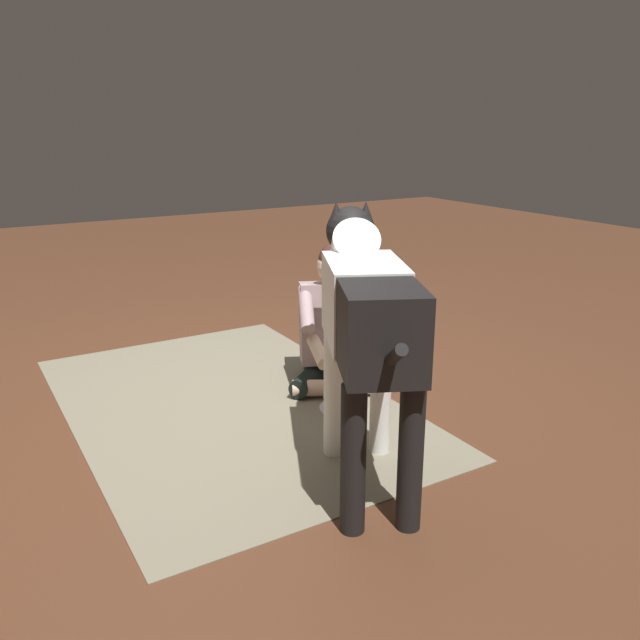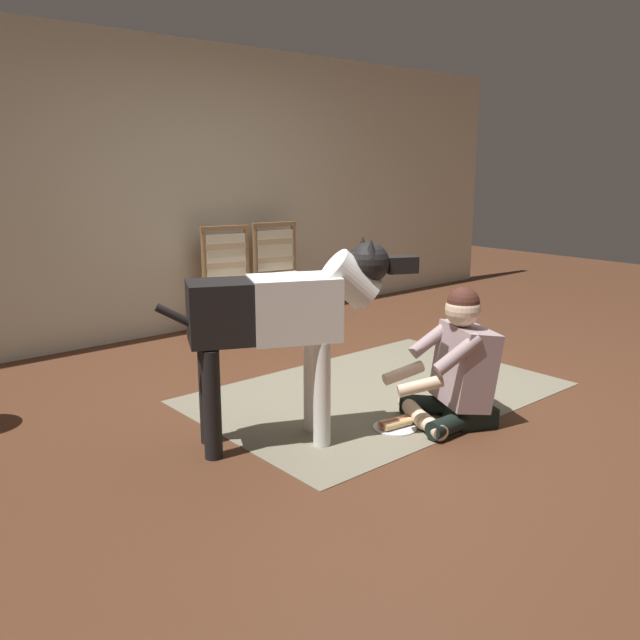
# 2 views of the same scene
# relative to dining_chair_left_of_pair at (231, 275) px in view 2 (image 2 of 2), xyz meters

# --- Properties ---
(ground_plane) EXTENTS (14.54, 14.54, 0.00)m
(ground_plane) POSITION_rel_dining_chair_left_of_pair_xyz_m (-0.10, -2.23, -0.54)
(ground_plane) COLOR #502E1D
(back_wall) EXTENTS (8.40, 0.10, 2.60)m
(back_wall) POSITION_rel_dining_chair_left_of_pair_xyz_m (-0.10, 0.43, 0.76)
(back_wall) COLOR beige
(back_wall) RESTS_ON ground
(area_rug) EXTENTS (2.44, 1.62, 0.01)m
(area_rug) POSITION_rel_dining_chair_left_of_pair_xyz_m (-0.15, -2.03, -0.54)
(area_rug) COLOR #766F5A
(area_rug) RESTS_ON ground
(dining_chair_left_of_pair) EXTENTS (0.56, 0.56, 0.98)m
(dining_chair_left_of_pair) POSITION_rel_dining_chair_left_of_pair_xyz_m (0.00, 0.00, 0.00)
(dining_chair_left_of_pair) COLOR brown
(dining_chair_left_of_pair) RESTS_ON ground
(dining_chair_right_of_pair) EXTENTS (0.54, 0.54, 0.98)m
(dining_chair_right_of_pair) POSITION_rel_dining_chair_left_of_pair_xyz_m (0.57, 0.00, 0.00)
(dining_chair_right_of_pair) COLOR brown
(dining_chair_right_of_pair) RESTS_ON ground
(person_sitting_on_floor) EXTENTS (0.70, 0.62, 0.83)m
(person_sitting_on_floor) POSITION_rel_dining_chair_left_of_pair_xyz_m (-0.17, -2.71, -0.20)
(person_sitting_on_floor) COLOR black
(person_sitting_on_floor) RESTS_ON ground
(large_dog) EXTENTS (1.34, 0.72, 1.14)m
(large_dog) POSITION_rel_dining_chair_left_of_pair_xyz_m (-1.12, -2.26, 0.19)
(large_dog) COLOR white
(large_dog) RESTS_ON ground
(hot_dog_on_plate) EXTENTS (0.26, 0.26, 0.06)m
(hot_dog_on_plate) POSITION_rel_dining_chair_left_of_pair_xyz_m (-0.52, -2.54, -0.52)
(hot_dog_on_plate) COLOR silver
(hot_dog_on_plate) RESTS_ON ground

